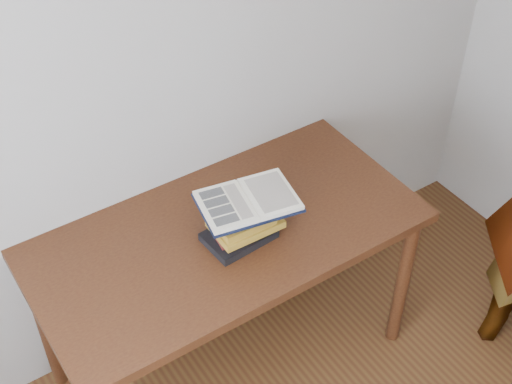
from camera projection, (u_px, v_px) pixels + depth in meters
desk at (227, 249)px, 2.74m from camera, size 1.49×0.74×0.80m
book_stack at (241, 224)px, 2.60m from camera, size 0.28×0.20×0.15m
open_book at (248, 201)px, 2.57m from camera, size 0.39×0.30×0.03m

